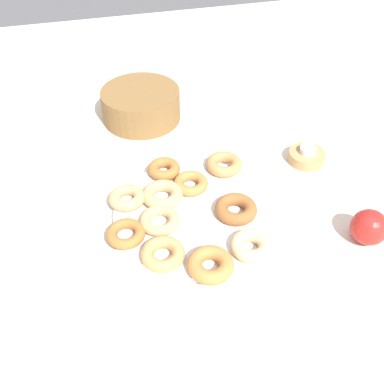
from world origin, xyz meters
TOP-DOWN VIEW (x-y plane):
  - ground_plane at (0.00, 0.00)m, footprint 2.40×2.40m
  - donut_plate at (0.00, 0.00)m, footprint 0.36×0.36m
  - donut_0 at (-0.16, -0.04)m, footprint 0.11×0.11m
  - donut_1 at (-0.06, 0.05)m, footprint 0.10×0.10m
  - donut_2 at (0.10, 0.12)m, footprint 0.09×0.09m
  - donut_3 at (0.08, -0.03)m, footprint 0.09×0.09m
  - donut_4 at (0.08, -0.13)m, footprint 0.10×0.10m
  - donut_5 at (-0.01, -0.16)m, footprint 0.12×0.12m
  - donut_6 at (-0.04, 0.14)m, footprint 0.10×0.10m
  - donut_7 at (0.01, 0.08)m, footprint 0.11×0.11m
  - donut_8 at (-0.09, -0.11)m, footprint 0.09×0.09m
  - donut_9 at (-0.14, 0.07)m, footprint 0.09×0.09m
  - donut_10 at (-0.08, -0.02)m, footprint 0.12×0.12m
  - candle_holder at (0.32, 0.12)m, footprint 0.09×0.09m
  - tealight at (0.32, 0.12)m, footprint 0.04×0.04m
  - basket at (-0.05, 0.42)m, footprint 0.31×0.31m
  - apple at (0.32, -0.16)m, footprint 0.08×0.08m

SIDE VIEW (x-z plane):
  - ground_plane at x=0.00m, z-range 0.00..0.00m
  - donut_plate at x=0.00m, z-range 0.00..0.01m
  - candle_holder at x=0.32m, z-range 0.00..0.03m
  - donut_0 at x=-0.16m, z-range 0.01..0.04m
  - donut_10 at x=-0.08m, z-range 0.01..0.04m
  - donut_7 at x=0.01m, z-range 0.01..0.04m
  - donut_6 at x=-0.04m, z-range 0.01..0.04m
  - donut_8 at x=-0.09m, z-range 0.01..0.04m
  - donut_9 at x=-0.14m, z-range 0.01..0.04m
  - donut_2 at x=0.10m, z-range 0.01..0.04m
  - donut_4 at x=0.08m, z-range 0.01..0.04m
  - donut_1 at x=-0.06m, z-range 0.01..0.04m
  - donut_3 at x=0.08m, z-range 0.01..0.04m
  - donut_5 at x=-0.01m, z-range 0.01..0.04m
  - tealight at x=0.32m, z-range 0.03..0.04m
  - apple at x=0.32m, z-range 0.00..0.08m
  - basket at x=-0.05m, z-range 0.00..0.09m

